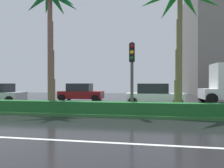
{
  "coord_description": "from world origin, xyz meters",
  "views": [
    {
      "loc": [
        5.98,
        -3.63,
        1.76
      ],
      "look_at": [
        3.25,
        12.85,
        1.68
      ],
      "focal_mm": 31.27,
      "sensor_mm": 36.0,
      "label": 1
    }
  ],
  "objects_px": {
    "palm_tree_centre_left": "(50,8)",
    "palm_tree_centre": "(180,5)",
    "car_in_traffic_second": "(81,92)",
    "traffic_signal_median_right": "(132,64)",
    "car_in_traffic_third": "(154,95)"
  },
  "relations": [
    {
      "from": "palm_tree_centre",
      "to": "car_in_traffic_second",
      "type": "xyz_separation_m",
      "value": [
        -8.26,
        6.54,
        -5.51
      ]
    },
    {
      "from": "traffic_signal_median_right",
      "to": "car_in_traffic_second",
      "type": "bearing_deg",
      "value": 124.06
    },
    {
      "from": "car_in_traffic_second",
      "to": "car_in_traffic_third",
      "type": "distance_m",
      "value": 7.52
    },
    {
      "from": "traffic_signal_median_right",
      "to": "car_in_traffic_second",
      "type": "distance_m",
      "value": 10.12
    },
    {
      "from": "car_in_traffic_third",
      "to": "palm_tree_centre_left",
      "type": "bearing_deg",
      "value": -149.9
    },
    {
      "from": "car_in_traffic_second",
      "to": "car_in_traffic_third",
      "type": "xyz_separation_m",
      "value": [
        6.94,
        -2.89,
        0.0
      ]
    },
    {
      "from": "palm_tree_centre_left",
      "to": "car_in_traffic_third",
      "type": "height_order",
      "value": "palm_tree_centre_left"
    },
    {
      "from": "palm_tree_centre_left",
      "to": "palm_tree_centre",
      "type": "xyz_separation_m",
      "value": [
        8.02,
        0.24,
        -0.25
      ]
    },
    {
      "from": "traffic_signal_median_right",
      "to": "palm_tree_centre",
      "type": "bearing_deg",
      "value": 32.2
    },
    {
      "from": "car_in_traffic_second",
      "to": "palm_tree_centre_left",
      "type": "bearing_deg",
      "value": -87.98
    },
    {
      "from": "traffic_signal_median_right",
      "to": "car_in_traffic_second",
      "type": "height_order",
      "value": "traffic_signal_median_right"
    },
    {
      "from": "car_in_traffic_second",
      "to": "car_in_traffic_third",
      "type": "height_order",
      "value": "same"
    },
    {
      "from": "palm_tree_centre_left",
      "to": "car_in_traffic_second",
      "type": "height_order",
      "value": "palm_tree_centre_left"
    },
    {
      "from": "car_in_traffic_second",
      "to": "palm_tree_centre",
      "type": "bearing_deg",
      "value": -38.34
    },
    {
      "from": "palm_tree_centre_left",
      "to": "palm_tree_centre",
      "type": "height_order",
      "value": "palm_tree_centre_left"
    }
  ]
}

